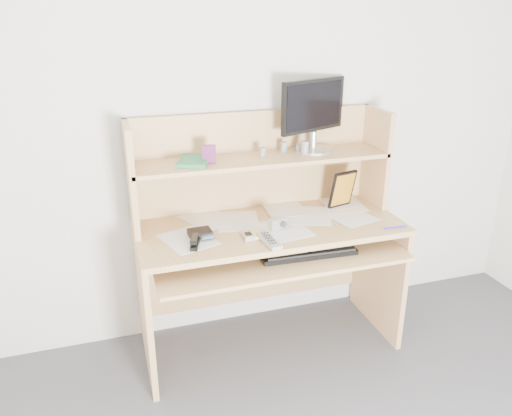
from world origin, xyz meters
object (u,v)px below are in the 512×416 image
object	(u,v)px
tv_remote	(269,240)
game_case	(343,189)
desk	(266,229)
keyboard	(307,250)
monitor	(313,113)

from	to	relation	value
tv_remote	game_case	bearing A→B (deg)	24.10
desk	tv_remote	distance (m)	0.31
desk	keyboard	world-z (taller)	desk
tv_remote	game_case	distance (m)	0.65
tv_remote	desk	bearing A→B (deg)	68.12
desk	monitor	world-z (taller)	monitor
tv_remote	game_case	world-z (taller)	game_case
game_case	monitor	bearing A→B (deg)	134.74
desk	game_case	distance (m)	0.50
keyboard	game_case	xyz separation A→B (m)	(0.34, 0.29, 0.20)
tv_remote	monitor	distance (m)	0.77
monitor	tv_remote	bearing A→B (deg)	-155.73
keyboard	monitor	size ratio (longest dim) A/B	1.18
game_case	desk	bearing A→B (deg)	168.88
keyboard	monitor	xyz separation A→B (m)	(0.18, 0.38, 0.62)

